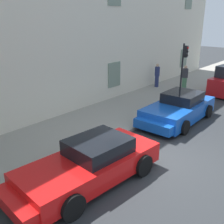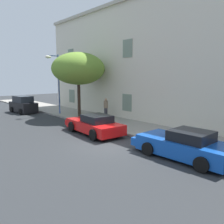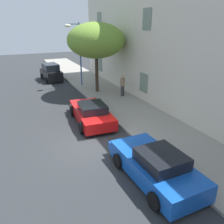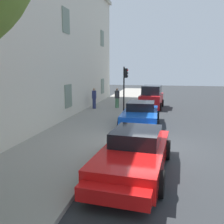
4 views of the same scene
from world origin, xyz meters
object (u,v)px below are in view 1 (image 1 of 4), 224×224
(traffic_light, at_px, (184,62))
(pedestrian_admiring, at_px, (185,77))
(sportscar_red_lead, at_px, (87,166))
(sportscar_yellow_flank, at_px, (177,110))
(pedestrian_bystander, at_px, (157,75))

(traffic_light, height_order, pedestrian_admiring, traffic_light)
(pedestrian_admiring, bearing_deg, sportscar_red_lead, -167.07)
(sportscar_yellow_flank, distance_m, pedestrian_bystander, 6.46)
(traffic_light, bearing_deg, sportscar_yellow_flank, -156.16)
(sportscar_red_lead, distance_m, pedestrian_admiring, 12.66)
(traffic_light, relative_size, pedestrian_bystander, 2.00)
(sportscar_red_lead, distance_m, sportscar_yellow_flank, 6.62)
(sportscar_yellow_flank, distance_m, pedestrian_admiring, 6.24)
(sportscar_red_lead, height_order, sportscar_yellow_flank, sportscar_yellow_flank)
(sportscar_yellow_flank, bearing_deg, pedestrian_bystander, 40.60)
(sportscar_red_lead, relative_size, traffic_light, 1.54)
(traffic_light, relative_size, pedestrian_admiring, 2.04)
(sportscar_yellow_flank, bearing_deg, pedestrian_admiring, 23.14)
(pedestrian_admiring, bearing_deg, pedestrian_bystander, 115.26)
(pedestrian_bystander, bearing_deg, sportscar_yellow_flank, -139.40)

